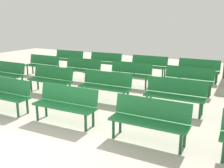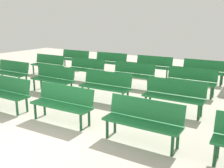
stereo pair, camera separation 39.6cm
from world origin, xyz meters
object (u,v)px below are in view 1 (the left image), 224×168
(bench_r0_c1, at_px, (5,92))
(bench_r1_c2, at_px, (106,85))
(bench_r0_c3, at_px, (150,118))
(bench_r2_c2, at_px, (130,73))
(bench_r2_c0, at_px, (43,64))
(bench_r2_c3, at_px, (188,79))
(bench_r3_c3, at_px, (198,69))
(bench_r0_c2, at_px, (66,102))
(bench_r3_c0, at_px, (68,58))
(bench_r1_c1, at_px, (51,78))
(bench_r2_c1, at_px, (82,68))
(bench_r3_c1, at_px, (105,61))
(bench_r3_c2, at_px, (149,65))
(bench_r1_c0, at_px, (6,72))
(bench_r1_c3, at_px, (175,93))

(bench_r0_c1, xyz_separation_m, bench_r1_c2, (1.90, 2.09, 0.00))
(bench_r0_c3, height_order, bench_r2_c2, same)
(bench_r0_c3, bearing_deg, bench_r0_c1, -178.83)
(bench_r2_c0, xyz_separation_m, bench_r2_c3, (6.20, 0.40, 0.00))
(bench_r0_c3, relative_size, bench_r2_c3, 1.00)
(bench_r0_c3, xyz_separation_m, bench_r3_c3, (-0.32, 5.78, 0.00))
(bench_r2_c3, bearing_deg, bench_r0_c2, -117.51)
(bench_r0_c1, xyz_separation_m, bench_r3_c0, (-2.48, 5.65, 0.00))
(bench_r1_c1, distance_m, bench_r2_c2, 2.84)
(bench_r2_c1, relative_size, bench_r3_c1, 1.00)
(bench_r2_c2, relative_size, bench_r3_c0, 1.00)
(bench_r2_c1, xyz_separation_m, bench_r3_c2, (2.01, 2.05, 0.00))
(bench_r2_c2, relative_size, bench_r3_c2, 1.00)
(bench_r2_c2, relative_size, bench_r2_c3, 1.00)
(bench_r2_c3, relative_size, bench_r3_c2, 1.00)
(bench_r1_c0, height_order, bench_r3_c1, same)
(bench_r0_c1, xyz_separation_m, bench_r2_c3, (3.85, 4.16, 0.00))
(bench_r1_c0, distance_m, bench_r2_c0, 1.97)
(bench_r1_c0, distance_m, bench_r3_c2, 5.70)
(bench_r1_c1, bearing_deg, bench_r3_c0, 120.34)
(bench_r1_c2, xyz_separation_m, bench_r3_c0, (-4.38, 3.55, 0.00))
(bench_r0_c2, bearing_deg, bench_r0_c1, -178.77)
(bench_r3_c3, bearing_deg, bench_r1_c0, -147.02)
(bench_r3_c0, bearing_deg, bench_r0_c3, -42.27)
(bench_r0_c3, xyz_separation_m, bench_r2_c2, (-2.32, 3.79, 0.00))
(bench_r0_c1, xyz_separation_m, bench_r2_c2, (1.76, 4.04, 0.00))
(bench_r0_c1, height_order, bench_r3_c0, same)
(bench_r2_c3, relative_size, bench_r3_c0, 1.00)
(bench_r1_c0, bearing_deg, bench_r1_c1, 1.09)
(bench_r1_c2, height_order, bench_r2_c1, same)
(bench_r1_c1, xyz_separation_m, bench_r3_c3, (3.87, 4.13, 0.00))
(bench_r2_c1, relative_size, bench_r3_c0, 1.00)
(bench_r1_c1, xyz_separation_m, bench_r2_c1, (-0.19, 1.97, 0.00))
(bench_r2_c0, bearing_deg, bench_r1_c0, -88.37)
(bench_r1_c0, relative_size, bench_r1_c3, 0.99)
(bench_r3_c0, bearing_deg, bench_r2_c0, -88.71)
(bench_r2_c2, distance_m, bench_r3_c1, 2.85)
(bench_r0_c1, relative_size, bench_r1_c0, 1.00)
(bench_r2_c3, height_order, bench_r3_c3, same)
(bench_r2_c2, distance_m, bench_r3_c0, 4.54)
(bench_r1_c2, bearing_deg, bench_r2_c0, 154.94)
(bench_r0_c2, relative_size, bench_r2_c2, 1.00)
(bench_r0_c3, xyz_separation_m, bench_r2_c3, (-0.23, 3.91, 0.00))
(bench_r1_c0, bearing_deg, bench_r2_c3, 19.37)
(bench_r3_c2, bearing_deg, bench_r3_c0, -178.84)
(bench_r0_c2, bearing_deg, bench_r3_c2, 89.46)
(bench_r0_c1, bearing_deg, bench_r2_c3, 45.18)
(bench_r0_c2, xyz_separation_m, bench_r1_c0, (-4.21, 1.64, 0.00))
(bench_r3_c1, bearing_deg, bench_r2_c1, -89.53)
(bench_r3_c1, relative_size, bench_r3_c3, 1.01)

